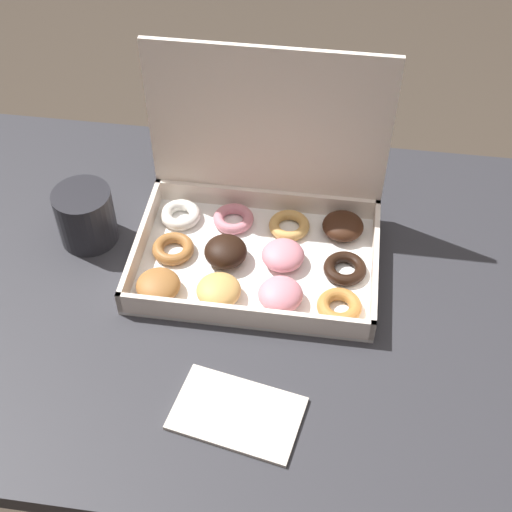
{
  "coord_description": "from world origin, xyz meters",
  "views": [
    {
      "loc": [
        0.13,
        -0.69,
        1.58
      ],
      "look_at": [
        0.02,
        0.05,
        0.77
      ],
      "focal_mm": 50.0,
      "sensor_mm": 36.0,
      "label": 1
    }
  ],
  "objects": [
    {
      "name": "dining_table",
      "position": [
        0.0,
        0.0,
        0.64
      ],
      "size": [
        1.22,
        0.74,
        0.75
      ],
      "color": "#2D2D33",
      "rests_on": "ground_plane"
    },
    {
      "name": "donut_box",
      "position": [
        0.02,
        0.08,
        0.81
      ],
      "size": [
        0.37,
        0.26,
        0.3
      ],
      "color": "white",
      "rests_on": "dining_table"
    },
    {
      "name": "ground_plane",
      "position": [
        0.0,
        0.0,
        0.0
      ],
      "size": [
        8.0,
        8.0,
        0.0
      ],
      "primitive_type": "plane",
      "color": "#42382D"
    },
    {
      "name": "paper_napkin",
      "position": [
        0.03,
        -0.22,
        0.76
      ],
      "size": [
        0.18,
        0.13,
        0.01
      ],
      "color": "silver",
      "rests_on": "dining_table"
    },
    {
      "name": "coffee_mug",
      "position": [
        -0.25,
        0.07,
        0.8
      ],
      "size": [
        0.09,
        0.09,
        0.09
      ],
      "color": "#232328",
      "rests_on": "dining_table"
    }
  ]
}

